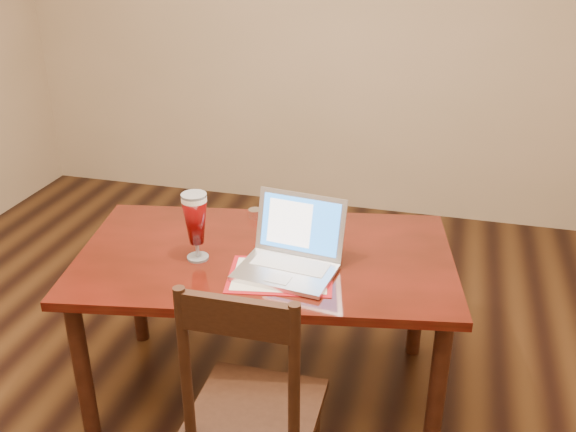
# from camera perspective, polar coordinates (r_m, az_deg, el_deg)

# --- Properties ---
(dining_table) EXTENTS (1.62, 1.09, 0.98)m
(dining_table) POSITION_cam_1_polar(r_m,az_deg,el_deg) (2.62, -2.11, -4.82)
(dining_table) COLOR #4F110A
(dining_table) RESTS_ON ground
(dining_chair) EXTENTS (0.42, 0.40, 0.99)m
(dining_chair) POSITION_cam_1_polar(r_m,az_deg,el_deg) (2.21, -3.14, -16.92)
(dining_chair) COLOR black
(dining_chair) RESTS_ON ground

